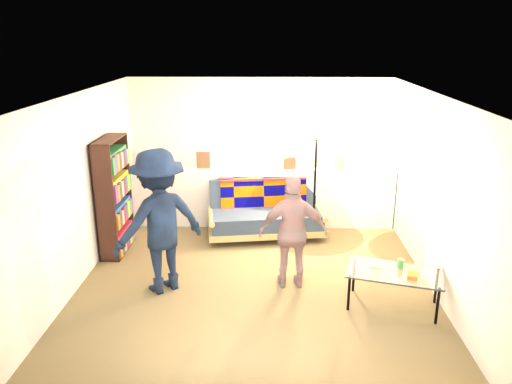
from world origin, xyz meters
TOP-DOWN VIEW (x-y plane):
  - ground at (0.00, 0.00)m, footprint 5.00×5.00m
  - room_shell at (0.00, 0.47)m, footprint 4.60×5.05m
  - half_wall_ledge at (0.00, 1.80)m, footprint 4.45×0.15m
  - ledge_decor at (-0.23, 1.78)m, footprint 2.97×0.02m
  - futon_sofa at (0.13, 1.43)m, footprint 1.93×1.12m
  - bookshelf at (-2.08, 0.77)m, footprint 0.28×0.85m
  - coffee_table at (1.66, -0.74)m, footprint 1.21×0.87m
  - floor_lamp at (0.90, 1.45)m, footprint 0.36×0.30m
  - person_left at (-1.16, -0.38)m, footprint 1.34×1.26m
  - person_right at (0.49, -0.25)m, footprint 0.87×0.40m

SIDE VIEW (x-z plane):
  - ground at x=0.00m, z-range 0.00..0.00m
  - futon_sofa at x=0.13m, z-range -0.03..0.76m
  - coffee_table at x=1.66m, z-range 0.14..0.71m
  - half_wall_ledge at x=0.00m, z-range 0.00..1.00m
  - person_right at x=0.49m, z-range 0.00..1.46m
  - bookshelf at x=-2.08m, z-range -0.06..1.64m
  - person_left at x=-1.16m, z-range 0.00..1.81m
  - floor_lamp at x=0.90m, z-range 0.34..2.00m
  - ledge_decor at x=-0.23m, z-range 0.95..1.40m
  - room_shell at x=0.00m, z-range 0.45..2.90m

